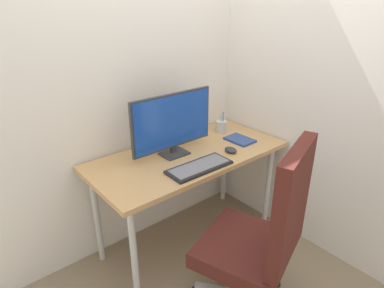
% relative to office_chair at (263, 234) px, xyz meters
% --- Properties ---
extents(ground_plane, '(8.00, 8.00, 0.00)m').
position_rel_office_chair_xyz_m(ground_plane, '(0.09, 0.74, -0.57)').
color(ground_plane, gray).
extents(wall_back, '(2.89, 0.04, 2.80)m').
position_rel_office_chair_xyz_m(wall_back, '(0.09, 1.10, 0.83)').
color(wall_back, white).
rests_on(wall_back, ground_plane).
extents(wall_side_right, '(0.04, 2.15, 2.80)m').
position_rel_office_chair_xyz_m(wall_side_right, '(0.82, 0.53, 0.83)').
color(wall_side_right, white).
rests_on(wall_side_right, ground_plane).
extents(desk, '(1.39, 0.65, 0.75)m').
position_rel_office_chair_xyz_m(desk, '(0.09, 0.74, 0.11)').
color(desk, tan).
rests_on(desk, ground_plane).
extents(office_chair, '(0.64, 0.63, 1.11)m').
position_rel_office_chair_xyz_m(office_chair, '(0.00, 0.00, 0.00)').
color(office_chair, black).
rests_on(office_chair, ground_plane).
extents(monitor, '(0.63, 0.14, 0.43)m').
position_rel_office_chair_xyz_m(monitor, '(0.01, 0.81, 0.41)').
color(monitor, '#333338').
rests_on(monitor, desk).
extents(keyboard, '(0.43, 0.18, 0.02)m').
position_rel_office_chair_xyz_m(keyboard, '(0.00, 0.53, 0.19)').
color(keyboard, black).
rests_on(keyboard, desk).
extents(mouse, '(0.07, 0.10, 0.03)m').
position_rel_office_chair_xyz_m(mouse, '(0.33, 0.57, 0.20)').
color(mouse, '#333338').
rests_on(mouse, desk).
extents(pen_holder, '(0.09, 0.09, 0.17)m').
position_rel_office_chair_xyz_m(pen_holder, '(0.55, 0.89, 0.23)').
color(pen_holder, silver).
rests_on(pen_holder, desk).
extents(notebook, '(0.15, 0.21, 0.02)m').
position_rel_office_chair_xyz_m(notebook, '(0.53, 0.67, 0.19)').
color(notebook, '#334C8C').
rests_on(notebook, desk).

